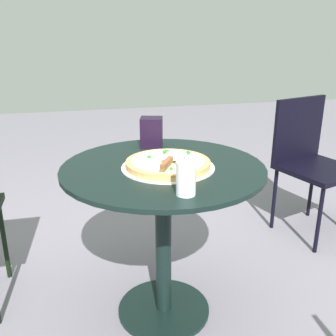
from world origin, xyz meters
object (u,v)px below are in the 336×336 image
patio_chair_far (311,156)px  pizza_on_tray (168,164)px  napkin_dispenser (152,132)px  patio_table (163,208)px  pizza_server (170,159)px  drinking_cup (186,179)px

patio_chair_far → pizza_on_tray: bearing=29.7°
napkin_dispenser → pizza_on_tray: bearing=-73.6°
patio_table → pizza_on_tray: (-0.01, 0.03, 0.20)m
pizza_server → drinking_cup: size_ratio=1.80×
patio_table → napkin_dispenser: size_ratio=6.00×
pizza_server → drinking_cup: bearing=90.1°
napkin_dispenser → patio_chair_far: 1.14m
patio_table → napkin_dispenser: (-0.01, -0.28, 0.26)m
pizza_on_tray → pizza_server: bearing=84.4°
patio_table → pizza_server: 0.26m
pizza_on_tray → patio_chair_far: size_ratio=0.44×
pizza_server → napkin_dispenser: napkin_dispenser is taller
pizza_on_tray → drinking_cup: 0.28m
pizza_server → patio_chair_far: 1.29m
pizza_on_tray → drinking_cup: bearing=88.8°
napkin_dispenser → patio_chair_far: bearing=30.9°
pizza_on_tray → patio_chair_far: bearing=-150.3°
pizza_server → napkin_dispenser: size_ratio=1.49×
patio_table → drinking_cup: bearing=91.7°
pizza_server → napkin_dispenser: (-0.00, -0.37, 0.01)m
pizza_on_tray → pizza_server: pizza_server is taller
drinking_cup → patio_chair_far: patio_chair_far is taller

